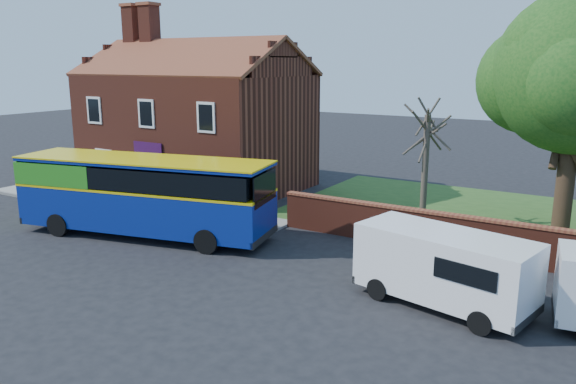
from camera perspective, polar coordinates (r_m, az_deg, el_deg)
The scene contains 9 objects.
ground at distance 21.40m, azimuth -14.45°, elevation -7.13°, with size 120.00×120.00×0.00m, color black.
pavement at distance 30.05m, azimuth -16.05°, elevation -1.25°, with size 18.00×3.50×0.12m, color gray.
kerb at distance 28.94m, azimuth -18.58°, elevation -1.96°, with size 18.00×0.15×0.14m, color slate.
grass_strip at distance 27.87m, azimuth 26.83°, elevation -3.38°, with size 26.00×12.00×0.04m, color #426B28.
shop_building at distance 33.55m, azimuth -9.23°, elevation 6.38°, with size 12.30×8.13×10.50m.
boundary_wall at distance 21.90m, azimuth 25.67°, elevation -5.34°, with size 22.00×0.38×1.60m.
bus at distance 24.55m, azimuth -15.08°, elevation 0.04°, with size 11.30×5.08×3.34m.
van_near at distance 17.59m, azimuth 15.64°, elevation -7.22°, with size 5.57×3.17×2.30m.
bare_tree at distance 25.66m, azimuth 13.77°, elevation 2.74°, with size 2.05×2.44×5.46m.
Camera 1 is at (14.60, -13.87, 7.26)m, focal length 35.00 mm.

